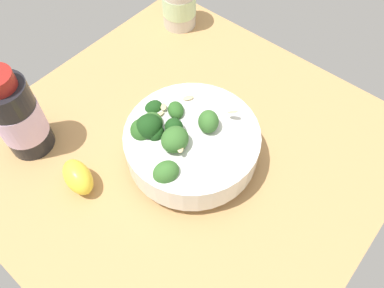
{
  "coord_description": "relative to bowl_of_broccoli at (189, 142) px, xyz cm",
  "views": [
    {
      "loc": [
        -26.95,
        -24.59,
        54.15
      ],
      "look_at": [
        -0.81,
        -2.38,
        4.0
      ],
      "focal_mm": 35.16,
      "sensor_mm": 36.0,
      "label": 1
    }
  ],
  "objects": [
    {
      "name": "ground_plane",
      "position": [
        1.15,
        2.01,
        -6.62
      ],
      "size": [
        64.82,
        64.82,
        4.01
      ],
      "primitive_type": "cube",
      "color": "tan"
    },
    {
      "name": "bottle_tall",
      "position": [
        -15.38,
        22.63,
        2.84
      ],
      "size": [
        7.55,
        7.55,
        16.64
      ],
      "color": "black",
      "rests_on": "ground_plane"
    },
    {
      "name": "bottle_short",
      "position": [
        25.59,
        24.71,
        1.21
      ],
      "size": [
        7.27,
        7.27,
        12.98
      ],
      "color": "beige",
      "rests_on": "ground_plane"
    },
    {
      "name": "bowl_of_broccoli",
      "position": [
        0.0,
        0.0,
        0.0
      ],
      "size": [
        21.55,
        21.55,
        10.62
      ],
      "color": "white",
      "rests_on": "ground_plane"
    },
    {
      "name": "lemon_wedge",
      "position": [
        -15.29,
        9.9,
        -2.13
      ],
      "size": [
        5.46,
        7.34,
        4.97
      ],
      "primitive_type": "ellipsoid",
      "rotation": [
        0.0,
        0.0,
        1.34
      ],
      "color": "yellow",
      "rests_on": "ground_plane"
    }
  ]
}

